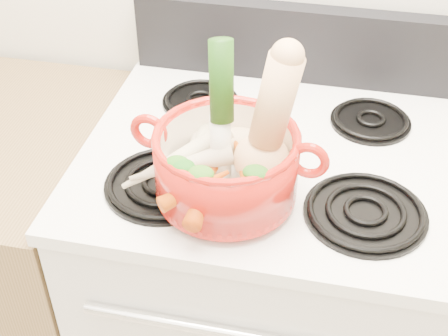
% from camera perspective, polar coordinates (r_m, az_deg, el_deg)
% --- Properties ---
extents(stove_body, '(0.76, 0.65, 0.92)m').
position_cam_1_polar(stove_body, '(1.63, 3.72, -12.23)').
color(stove_body, silver).
rests_on(stove_body, floor).
extents(cooktop, '(0.78, 0.67, 0.03)m').
position_cam_1_polar(cooktop, '(1.29, 4.57, 1.14)').
color(cooktop, white).
rests_on(cooktop, stove_body).
extents(control_backsplash, '(0.76, 0.05, 0.18)m').
position_cam_1_polar(control_backsplash, '(1.49, 6.53, 11.26)').
color(control_backsplash, black).
rests_on(control_backsplash, cooktop).
extents(oven_handle, '(0.60, 0.02, 0.02)m').
position_cam_1_polar(oven_handle, '(1.17, 1.60, -15.05)').
color(oven_handle, silver).
rests_on(oven_handle, stove_body).
extents(burner_front_left, '(0.22, 0.22, 0.02)m').
position_cam_1_polar(burner_front_left, '(1.19, -5.61, -1.37)').
color(burner_front_left, black).
rests_on(burner_front_left, cooktop).
extents(burner_front_right, '(0.22, 0.22, 0.02)m').
position_cam_1_polar(burner_front_right, '(1.15, 12.82, -3.90)').
color(burner_front_right, black).
rests_on(burner_front_right, cooktop).
extents(burner_back_left, '(0.17, 0.17, 0.02)m').
position_cam_1_polar(burner_back_left, '(1.42, -2.16, 6.26)').
color(burner_back_left, black).
rests_on(burner_back_left, cooktop).
extents(burner_back_right, '(0.17, 0.17, 0.02)m').
position_cam_1_polar(burner_back_right, '(1.39, 13.26, 4.33)').
color(burner_back_right, black).
rests_on(burner_back_right, cooktop).
extents(dutch_oven, '(0.28, 0.28, 0.13)m').
position_cam_1_polar(dutch_oven, '(1.11, 0.22, 0.30)').
color(dutch_oven, '#AF180F').
rests_on(dutch_oven, burner_front_left).
extents(pot_handle_left, '(0.07, 0.02, 0.07)m').
position_cam_1_polar(pot_handle_left, '(1.13, -6.88, 3.37)').
color(pot_handle_left, '#AF180F').
rests_on(pot_handle_left, dutch_oven).
extents(pot_handle_right, '(0.07, 0.02, 0.07)m').
position_cam_1_polar(pot_handle_right, '(1.06, 7.76, 0.70)').
color(pot_handle_right, '#AF180F').
rests_on(pot_handle_right, dutch_oven).
extents(squash, '(0.15, 0.12, 0.27)m').
position_cam_1_polar(squash, '(1.06, 3.64, 4.35)').
color(squash, '#E4AC75').
rests_on(squash, dutch_oven).
extents(leek, '(0.06, 0.08, 0.28)m').
position_cam_1_polar(leek, '(1.07, -0.33, 5.30)').
color(leek, silver).
rests_on(leek, dutch_oven).
extents(ginger, '(0.10, 0.09, 0.05)m').
position_cam_1_polar(ginger, '(1.19, 1.34, 2.36)').
color(ginger, tan).
rests_on(ginger, dutch_oven).
extents(parsnip_0, '(0.05, 0.23, 0.06)m').
position_cam_1_polar(parsnip_0, '(1.17, -2.70, 1.57)').
color(parsnip_0, beige).
rests_on(parsnip_0, dutch_oven).
extents(parsnip_1, '(0.19, 0.19, 0.07)m').
position_cam_1_polar(parsnip_1, '(1.14, -4.35, 0.98)').
color(parsnip_1, beige).
rests_on(parsnip_1, dutch_oven).
extents(parsnip_2, '(0.04, 0.18, 0.06)m').
position_cam_1_polar(parsnip_2, '(1.16, -2.34, 1.69)').
color(parsnip_2, beige).
rests_on(parsnip_2, dutch_oven).
extents(parsnip_3, '(0.19, 0.12, 0.06)m').
position_cam_1_polar(parsnip_3, '(1.11, -3.97, 0.37)').
color(parsnip_3, beige).
rests_on(parsnip_3, dutch_oven).
extents(carrot_0, '(0.08, 0.16, 0.05)m').
position_cam_1_polar(carrot_0, '(1.10, -1.81, -1.17)').
color(carrot_0, '#D2630A').
rests_on(carrot_0, dutch_oven).
extents(carrot_1, '(0.04, 0.16, 0.05)m').
position_cam_1_polar(carrot_1, '(1.07, -1.87, -2.41)').
color(carrot_1, '#C9430A').
rests_on(carrot_1, dutch_oven).
extents(carrot_2, '(0.10, 0.18, 0.05)m').
position_cam_1_polar(carrot_2, '(1.10, 1.94, -0.52)').
color(carrot_2, '#C84D0A').
rests_on(carrot_2, dutch_oven).
extents(carrot_3, '(0.12, 0.12, 0.04)m').
position_cam_1_polar(carrot_3, '(1.07, -2.64, -1.97)').
color(carrot_3, '#D1480A').
rests_on(carrot_3, dutch_oven).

